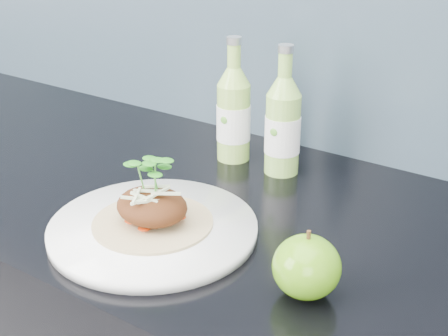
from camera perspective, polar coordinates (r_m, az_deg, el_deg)
The scene contains 5 objects.
dinner_plate at distance 0.89m, azimuth -6.50°, elevation -5.53°, with size 0.32×0.32×0.02m.
pork_taco at distance 0.87m, azimuth -6.61°, elevation -3.39°, with size 0.17×0.17×0.10m.
green_apple at distance 0.75m, azimuth 7.56°, elevation -8.95°, with size 0.08×0.08×0.09m.
cider_bottle_left at distance 1.10m, azimuth 0.88°, elevation 4.92°, with size 0.07×0.07×0.22m.
cider_bottle_right at distance 1.05m, azimuth 5.39°, elevation 3.86°, with size 0.07×0.07×0.22m.
Camera 1 is at (0.47, 0.99, 1.35)m, focal length 50.00 mm.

